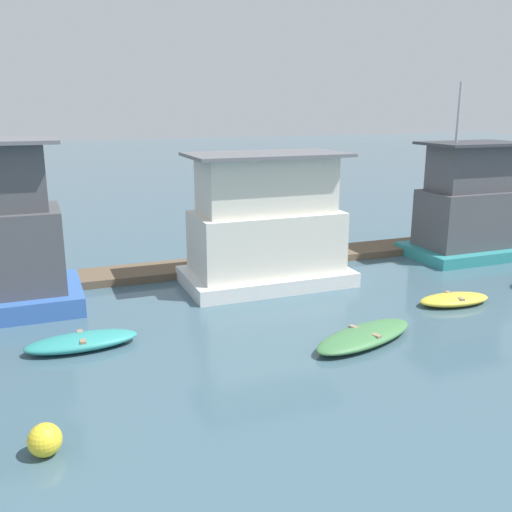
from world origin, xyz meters
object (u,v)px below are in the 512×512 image
(houseboat_teal, at_px, (468,208))
(dinghy_yellow, at_px, (454,299))
(dinghy_green, at_px, (364,336))
(houseboat_white, at_px, (266,227))
(buoy_yellow, at_px, (45,440))
(dinghy_teal, at_px, (82,342))

(houseboat_teal, xyz_separation_m, dinghy_yellow, (-4.89, -5.23, -2.02))
(dinghy_green, bearing_deg, houseboat_white, 94.64)
(houseboat_teal, bearing_deg, houseboat_white, -176.63)
(buoy_yellow, bearing_deg, houseboat_teal, 27.29)
(houseboat_white, xyz_separation_m, dinghy_yellow, (5.16, -4.63, -2.04))
(houseboat_teal, bearing_deg, buoy_yellow, -152.71)
(houseboat_teal, height_order, dinghy_green, houseboat_teal)
(dinghy_teal, distance_m, dinghy_green, 8.11)
(buoy_yellow, bearing_deg, dinghy_teal, 77.67)
(houseboat_white, relative_size, dinghy_green, 1.57)
(houseboat_teal, bearing_deg, dinghy_teal, -165.62)
(dinghy_yellow, bearing_deg, houseboat_white, 138.06)
(dinghy_yellow, relative_size, buoy_yellow, 4.03)
(dinghy_green, bearing_deg, dinghy_teal, 161.94)
(dinghy_green, bearing_deg, houseboat_teal, 36.03)
(dinghy_yellow, height_order, buoy_yellow, buoy_yellow)
(houseboat_teal, xyz_separation_m, dinghy_teal, (-17.24, -4.42, -2.00))
(dinghy_teal, bearing_deg, dinghy_green, -18.06)
(houseboat_white, xyz_separation_m, dinghy_teal, (-7.19, -3.83, -2.01))
(houseboat_white, xyz_separation_m, houseboat_teal, (10.05, 0.59, -0.01))
(dinghy_teal, bearing_deg, dinghy_yellow, -3.73)
(houseboat_teal, relative_size, dinghy_yellow, 2.85)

